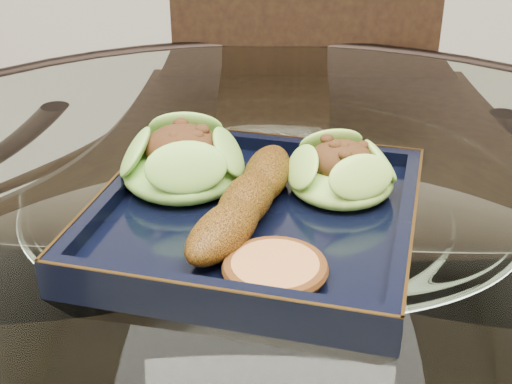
{
  "coord_description": "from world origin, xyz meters",
  "views": [
    {
      "loc": [
        0.01,
        -0.55,
        1.09
      ],
      "look_at": [
        -0.01,
        -0.02,
        0.8
      ],
      "focal_mm": 50.0,
      "sensor_mm": 36.0,
      "label": 1
    }
  ],
  "objects": [
    {
      "name": "dining_table",
      "position": [
        -0.0,
        -0.0,
        0.6
      ],
      "size": [
        1.13,
        1.13,
        0.77
      ],
      "color": "white",
      "rests_on": "ground"
    },
    {
      "name": "dining_chair",
      "position": [
        0.04,
        0.43,
        0.57
      ],
      "size": [
        0.45,
        0.45,
        1.01
      ],
      "rotation": [
        0.0,
        0.0,
        0.02
      ],
      "color": "#301E10",
      "rests_on": "ground"
    },
    {
      "name": "navy_plate",
      "position": [
        -0.01,
        -0.02,
        0.77
      ],
      "size": [
        0.32,
        0.32,
        0.02
      ],
      "primitive_type": "cube",
      "rotation": [
        0.0,
        0.0,
        -0.21
      ],
      "color": "black",
      "rests_on": "dining_table"
    },
    {
      "name": "lettuce_wrap_left",
      "position": [
        -0.08,
        0.03,
        0.8
      ],
      "size": [
        0.14,
        0.14,
        0.04
      ],
      "primitive_type": "ellipsoid",
      "rotation": [
        0.0,
        0.0,
        -0.3
      ],
      "color": "#5DA42F",
      "rests_on": "navy_plate"
    },
    {
      "name": "lettuce_wrap_right",
      "position": [
        0.06,
        0.03,
        0.8
      ],
      "size": [
        0.11,
        0.11,
        0.03
      ],
      "primitive_type": "ellipsoid",
      "rotation": [
        0.0,
        0.0,
        -0.13
      ],
      "color": "#71AC32",
      "rests_on": "navy_plate"
    },
    {
      "name": "roasted_plantain",
      "position": [
        -0.02,
        -0.03,
        0.8
      ],
      "size": [
        0.1,
        0.2,
        0.04
      ],
      "primitive_type": "ellipsoid",
      "rotation": [
        0.0,
        0.0,
        1.27
      ],
      "color": "#653A0A",
      "rests_on": "navy_plate"
    },
    {
      "name": "crumb_patty",
      "position": [
        0.01,
        -0.11,
        0.79
      ],
      "size": [
        0.09,
        0.09,
        0.01
      ],
      "primitive_type": "cylinder",
      "rotation": [
        0.0,
        0.0,
        -0.4
      ],
      "color": "#C47D41",
      "rests_on": "navy_plate"
    }
  ]
}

